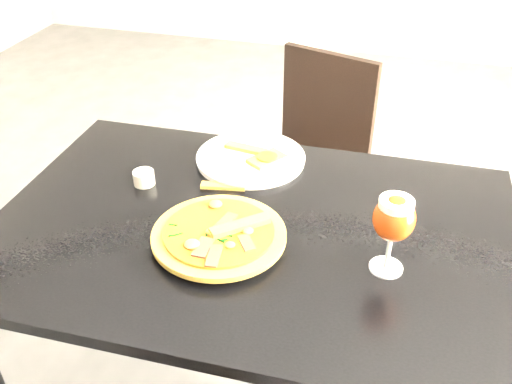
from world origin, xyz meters
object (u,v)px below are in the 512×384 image
(chair_far, at_px, (310,160))
(beer_glass, at_px, (394,219))
(dining_table, at_px, (252,255))
(pizza, at_px, (219,233))

(chair_far, bearing_deg, beer_glass, -51.89)
(dining_table, xyz_separation_m, beer_glass, (0.31, -0.07, 0.22))
(dining_table, height_order, chair_far, chair_far)
(pizza, height_order, beer_glass, beer_glass)
(pizza, distance_m, beer_glass, 0.38)
(beer_glass, bearing_deg, chair_far, 109.66)
(dining_table, relative_size, beer_glass, 6.80)
(dining_table, height_order, beer_glass, beer_glass)
(chair_far, relative_size, pizza, 2.83)
(dining_table, bearing_deg, beer_glass, -13.40)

